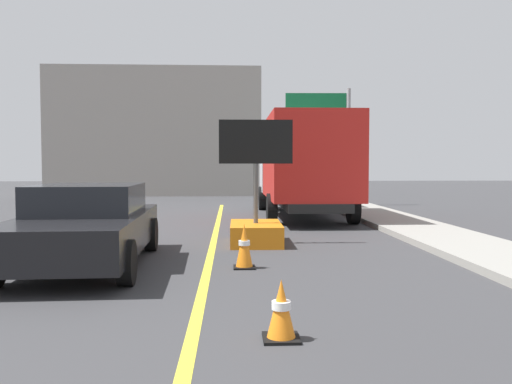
{
  "coord_description": "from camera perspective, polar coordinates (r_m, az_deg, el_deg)",
  "views": [
    {
      "loc": [
        0.39,
        1.23,
        1.7
      ],
      "look_at": [
        0.64,
        6.47,
        1.44
      ],
      "focal_mm": 36.95,
      "sensor_mm": 36.0,
      "label": 1
    }
  ],
  "objects": [
    {
      "name": "arrow_board_trailer",
      "position": [
        11.52,
        -0.02,
        -3.23
      ],
      "size": [
        1.6,
        1.82,
        2.7
      ],
      "color": "orange",
      "rests_on": "ground"
    },
    {
      "name": "lane_center_stripe",
      "position": [
        5.08,
        -7.27,
        -16.74
      ],
      "size": [
        0.14,
        36.0,
        0.01
      ],
      "primitive_type": "cube",
      "color": "yellow",
      "rests_on": "ground"
    },
    {
      "name": "box_truck",
      "position": [
        17.51,
        5.13,
        3.05
      ],
      "size": [
        2.71,
        7.97,
        3.21
      ],
      "color": "black",
      "rests_on": "ground"
    },
    {
      "name": "highway_guide_sign",
      "position": [
        22.92,
        8.03,
        7.13
      ],
      "size": [
        2.79,
        0.21,
        5.0
      ],
      "color": "gray",
      "rests_on": "ground"
    },
    {
      "name": "far_building_block",
      "position": [
        33.96,
        -10.12,
        6.06
      ],
      "size": [
        12.08,
        8.4,
        7.25
      ],
      "primitive_type": "cube",
      "color": "gray",
      "rests_on": "ground"
    },
    {
      "name": "pickup_car",
      "position": [
        9.42,
        -17.9,
        -3.41
      ],
      "size": [
        2.2,
        4.73,
        1.38
      ],
      "color": "black",
      "rests_on": "ground"
    },
    {
      "name": "traffic_cone_far_lane",
      "position": [
        8.79,
        -1.28,
        -5.9
      ],
      "size": [
        0.36,
        0.36,
        0.74
      ],
      "color": "black",
      "rests_on": "ground"
    },
    {
      "name": "traffic_cone_mid_lane",
      "position": [
        5.28,
        2.75,
        -12.66
      ],
      "size": [
        0.36,
        0.36,
        0.6
      ],
      "color": "black",
      "rests_on": "ground"
    }
  ]
}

